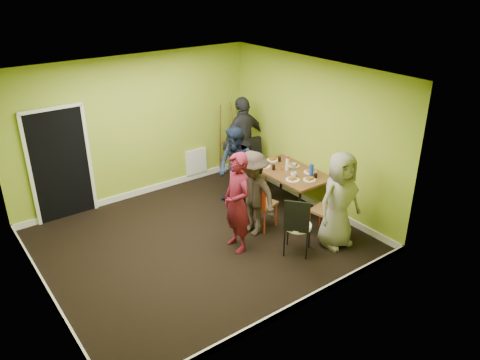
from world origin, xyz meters
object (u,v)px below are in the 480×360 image
at_px(chair_front_end, 329,207).
at_px(easel, 230,139).
at_px(dining_table, 290,174).
at_px(chair_left_far, 245,183).
at_px(person_left_far, 236,168).
at_px(person_front_end, 339,200).
at_px(person_standing, 237,203).
at_px(blue_bottle, 311,170).
at_px(chair_left_near, 260,200).
at_px(orange_bottle, 282,168).
at_px(chair_back_end, 252,152).
at_px(person_left_near, 252,194).
at_px(person_back_end, 243,141).
at_px(chair_bentwood, 297,224).
at_px(thermos, 287,164).

distance_m(chair_front_end, easel, 3.14).
height_order(dining_table, chair_left_far, chair_left_far).
height_order(person_left_far, person_front_end, person_front_end).
height_order(dining_table, person_standing, person_standing).
distance_m(person_standing, person_front_end, 1.65).
height_order(easel, blue_bottle, easel).
distance_m(dining_table, chair_left_near, 1.03).
distance_m(dining_table, chair_front_end, 1.20).
bearing_deg(easel, dining_table, -90.10).
xyz_separation_m(chair_left_near, orange_bottle, (0.86, 0.44, 0.23)).
height_order(chair_back_end, person_left_near, person_left_near).
bearing_deg(dining_table, orange_bottle, 130.06).
bearing_deg(person_standing, blue_bottle, 101.63).
relative_size(dining_table, person_front_end, 0.92).
bearing_deg(person_front_end, blue_bottle, 71.50).
bearing_deg(chair_left_far, person_back_end, 167.81).
distance_m(chair_back_end, chair_front_end, 2.44).
xyz_separation_m(blue_bottle, person_standing, (-1.82, -0.20, -0.03)).
relative_size(person_standing, person_left_near, 1.11).
relative_size(chair_left_far, person_left_far, 0.57).
xyz_separation_m(blue_bottle, orange_bottle, (-0.28, 0.51, -0.07)).
distance_m(chair_bentwood, thermos, 1.72).
bearing_deg(orange_bottle, easel, 86.49).
bearing_deg(person_left_near, thermos, 98.89).
bearing_deg(thermos, person_back_end, 90.41).
distance_m(blue_bottle, person_left_near, 1.33).
xyz_separation_m(chair_back_end, orange_bottle, (-0.16, -1.11, 0.07)).
relative_size(thermos, person_back_end, 0.13).
xyz_separation_m(blue_bottle, person_front_end, (-0.43, -1.08, -0.04)).
bearing_deg(thermos, chair_front_end, -97.37).
bearing_deg(orange_bottle, person_front_end, -95.60).
bearing_deg(person_front_end, easel, 88.82).
bearing_deg(person_standing, chair_front_end, 73.32).
bearing_deg(dining_table, person_front_end, -100.26).
xyz_separation_m(chair_front_end, easel, (0.18, 3.12, 0.28)).
distance_m(dining_table, person_back_end, 1.46).
relative_size(dining_table, person_left_far, 0.95).
bearing_deg(person_left_far, easel, 142.52).
relative_size(easel, thermos, 6.93).
relative_size(blue_bottle, person_left_near, 0.15).
height_order(chair_left_near, chair_back_end, chair_back_end).
height_order(chair_bentwood, person_left_far, person_left_far).
bearing_deg(dining_table, chair_back_end, 87.57).
xyz_separation_m(orange_bottle, person_left_near, (-1.05, -0.46, -0.03)).
xyz_separation_m(orange_bottle, person_back_end, (0.08, 1.31, 0.15)).
relative_size(chair_left_far, person_back_end, 0.48).
bearing_deg(orange_bottle, thermos, -29.80).
relative_size(orange_bottle, person_standing, 0.04).
xyz_separation_m(chair_left_far, easel, (0.68, 1.44, 0.32)).
bearing_deg(chair_back_end, person_left_near, 66.37).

